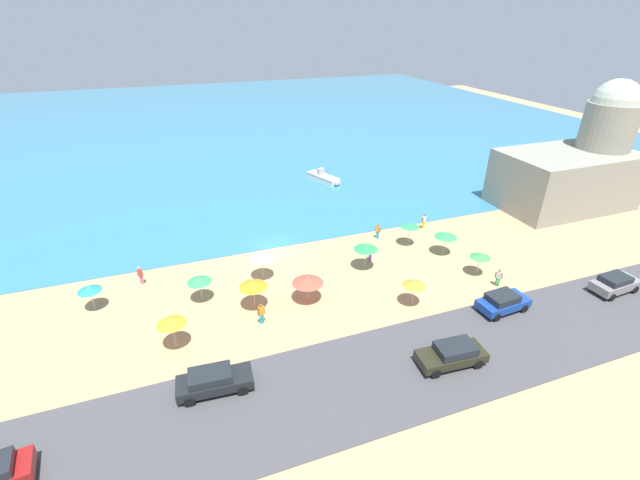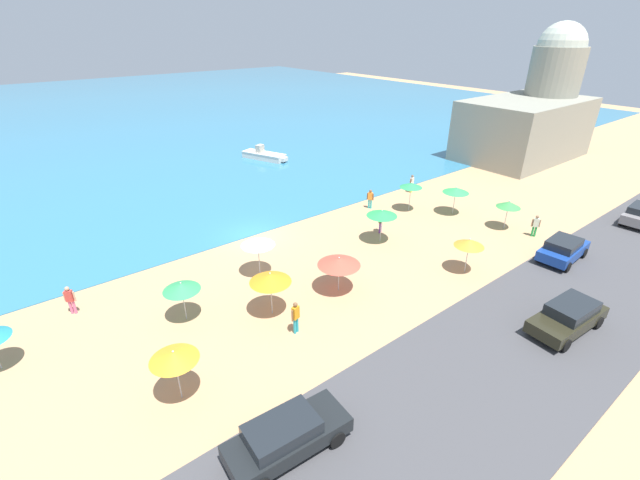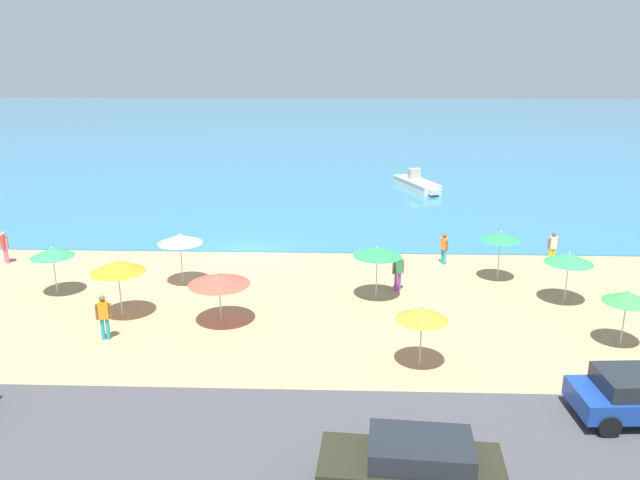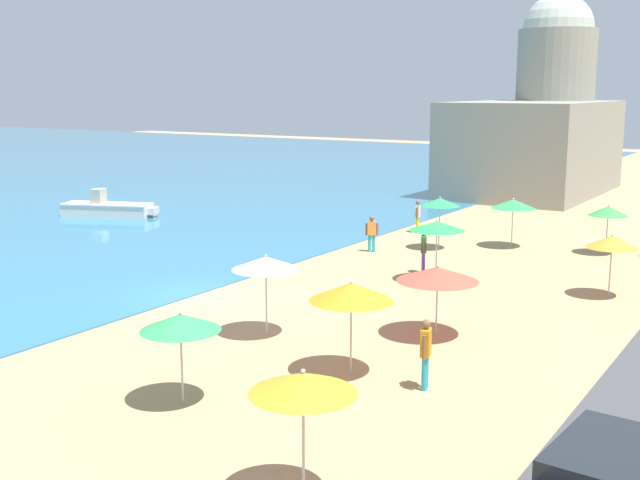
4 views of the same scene
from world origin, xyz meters
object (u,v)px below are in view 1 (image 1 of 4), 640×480
(beach_umbrella_2, at_px, (199,280))
(beach_umbrella_9, at_px, (480,255))
(beach_umbrella_7, at_px, (446,235))
(parked_car_2, at_px, (615,283))
(beach_umbrella_5, at_px, (262,256))
(bather_0, at_px, (378,230))
(bather_1, at_px, (424,220))
(bather_5, at_px, (140,274))
(parked_car_0, at_px, (452,354))
(skiff_nearshore, at_px, (323,177))
(beach_umbrella_4, at_px, (89,288))
(bather_4, at_px, (499,276))
(beach_umbrella_8, at_px, (410,225))
(bather_2, at_px, (261,313))
(harbor_fortress, at_px, (579,165))
(beach_umbrella_6, at_px, (366,247))
(beach_umbrella_3, at_px, (253,284))
(bather_3, at_px, (371,252))
(parked_car_4, at_px, (214,380))
(beach_umbrella_1, at_px, (308,281))
(beach_umbrella_0, at_px, (171,322))
(beach_umbrella_10, at_px, (414,283))
(parked_car_3, at_px, (503,302))

(beach_umbrella_2, xyz_separation_m, beach_umbrella_9, (22.68, -4.21, -0.02))
(beach_umbrella_7, height_order, parked_car_2, beach_umbrella_7)
(beach_umbrella_5, bearing_deg, parked_car_2, -23.83)
(bather_0, relative_size, bather_1, 1.00)
(beach_umbrella_5, height_order, bather_5, beach_umbrella_5)
(parked_car_0, xyz_separation_m, skiff_nearshore, (3.99, 34.44, -0.37))
(beach_umbrella_4, height_order, parked_car_2, beach_umbrella_4)
(bather_0, bearing_deg, bather_4, -63.29)
(beach_umbrella_8, height_order, parked_car_0, beach_umbrella_8)
(bather_4, bearing_deg, bather_2, 174.56)
(bather_1, bearing_deg, skiff_nearshore, 106.07)
(beach_umbrella_7, distance_m, beach_umbrella_8, 3.43)
(beach_umbrella_2, distance_m, harbor_fortress, 43.37)
(beach_umbrella_9, height_order, bather_5, beach_umbrella_9)
(beach_umbrella_7, bearing_deg, parked_car_0, -122.30)
(beach_umbrella_8, height_order, bather_2, beach_umbrella_8)
(beach_umbrella_2, relative_size, harbor_fortress, 0.15)
(beach_umbrella_4, bearing_deg, beach_umbrella_6, -4.46)
(beach_umbrella_3, xyz_separation_m, bather_0, (13.93, 7.04, -1.26))
(bather_4, distance_m, parked_car_0, 10.83)
(bather_2, xyz_separation_m, bather_3, (11.24, 5.32, -0.01))
(beach_umbrella_5, xyz_separation_m, parked_car_4, (-5.51, -10.93, -1.34))
(beach_umbrella_6, bearing_deg, skiff_nearshore, 79.10)
(bather_3, height_order, bather_4, bather_3)
(beach_umbrella_1, height_order, beach_umbrella_3, beach_umbrella_3)
(beach_umbrella_4, bearing_deg, parked_car_2, -16.75)
(beach_umbrella_3, xyz_separation_m, beach_umbrella_7, (18.31, 2.15, -0.18))
(bather_2, distance_m, parked_car_0, 13.23)
(bather_1, height_order, bather_4, bather_4)
(bather_5, bearing_deg, beach_umbrella_3, -38.37)
(beach_umbrella_0, distance_m, beach_umbrella_5, 9.73)
(beach_umbrella_1, relative_size, beach_umbrella_4, 1.10)
(beach_umbrella_9, relative_size, bather_5, 1.34)
(beach_umbrella_9, bearing_deg, parked_car_4, -166.99)
(beach_umbrella_3, bearing_deg, bather_4, -11.26)
(beach_umbrella_2, bearing_deg, beach_umbrella_1, -19.96)
(bather_0, relative_size, parked_car_4, 0.36)
(beach_umbrella_7, distance_m, parked_car_0, 14.54)
(beach_umbrella_3, bearing_deg, bather_0, 26.80)
(bather_1, relative_size, skiff_nearshore, 0.29)
(parked_car_4, relative_size, skiff_nearshore, 0.82)
(bather_5, bearing_deg, beach_umbrella_9, -17.03)
(bather_0, bearing_deg, beach_umbrella_10, -102.78)
(beach_umbrella_9, bearing_deg, bather_2, -179.55)
(beach_umbrella_10, xyz_separation_m, bather_5, (-19.60, 10.14, -1.04))
(beach_umbrella_2, relative_size, beach_umbrella_8, 0.92)
(bather_0, bearing_deg, bather_3, -124.88)
(beach_umbrella_10, height_order, parked_car_3, beach_umbrella_10)
(parked_car_4, bearing_deg, beach_umbrella_8, 30.76)
(bather_5, distance_m, harbor_fortress, 47.55)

